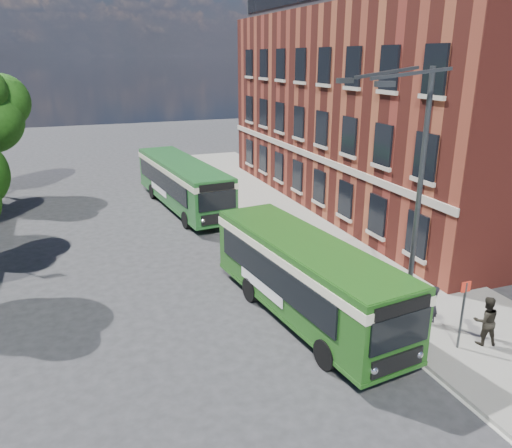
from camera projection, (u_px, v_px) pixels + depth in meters
name	position (u px, v px, depth m)	size (l,w,h in m)	color
ground	(254.00, 322.00, 18.36)	(120.00, 120.00, 0.00)	#2B2B2E
pavement	(321.00, 230.00, 27.78)	(6.00, 48.00, 0.15)	gray
kerb_line	(271.00, 238.00, 26.78)	(0.12, 48.00, 0.01)	beige
brick_office	(394.00, 95.00, 31.47)	(12.10, 26.00, 14.20)	maroon
street_lamp	(410.00, 198.00, 16.69)	(2.96, 2.38, 9.00)	#373B3D
bus_stop_sign	(463.00, 311.00, 16.05)	(0.35, 0.08, 2.52)	#373B3D
bus_front	(305.00, 272.00, 18.12)	(3.71, 10.10, 3.02)	#1F5317
bus_rear	(182.00, 180.00, 31.61)	(3.73, 11.95, 3.02)	#205C24
pedestrian_a	(432.00, 305.00, 17.70)	(0.54, 0.35, 1.48)	black
pedestrian_b	(486.00, 321.00, 16.44)	(0.83, 0.65, 1.71)	black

